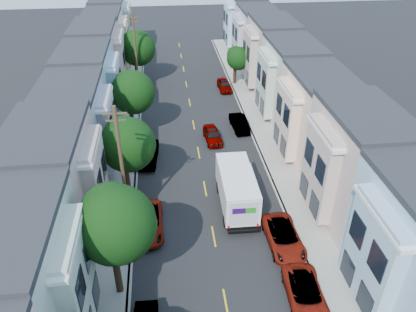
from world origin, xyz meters
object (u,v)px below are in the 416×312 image
at_px(utility_pole_far, 136,54).
at_px(parked_right_b, 283,237).
at_px(parked_right_d, 224,85).
at_px(tree_b, 114,225).
at_px(parked_right_c, 239,124).
at_px(tree_d, 132,93).
at_px(tree_c, 127,145).
at_px(tree_far_r, 238,59).
at_px(lead_sedan, 212,135).
at_px(parked_right_a, 305,295).
at_px(tree_e, 137,48).
at_px(utility_pole_near, 123,170).
at_px(parked_left_d, 149,154).
at_px(parked_left_c, 147,223).
at_px(fedex_truck, 237,188).

height_order(utility_pole_far, parked_right_b, utility_pole_far).
bearing_deg(parked_right_d, tree_b, -111.99).
relative_size(parked_right_c, parked_right_d, 1.00).
xyz_separation_m(tree_d, utility_pole_far, (0.00, 11.45, 0.31)).
height_order(utility_pole_far, parked_right_c, utility_pole_far).
xyz_separation_m(tree_b, tree_c, (0.00, 10.66, -0.97)).
bearing_deg(tree_far_r, lead_sedan, -109.00).
distance_m(parked_right_a, parked_right_b, 5.03).
xyz_separation_m(tree_e, utility_pole_near, (0.00, -29.01, 0.23)).
distance_m(tree_b, parked_right_c, 24.12).
distance_m(tree_b, tree_d, 20.87).
relative_size(tree_far_r, parked_right_b, 1.02).
bearing_deg(parked_right_a, parked_left_d, 122.86).
distance_m(parked_left_c, parked_right_b, 10.17).
relative_size(tree_b, tree_d, 1.13).
height_order(parked_right_a, parked_right_c, parked_right_c).
xyz_separation_m(tree_c, tree_e, (0.00, 24.66, 0.26)).
xyz_separation_m(tree_d, parked_right_a, (11.20, -22.97, -4.18)).
distance_m(utility_pole_far, parked_right_b, 31.77).
relative_size(tree_d, parked_right_a, 1.48).
relative_size(tree_far_r, parked_left_d, 1.12).
bearing_deg(utility_pole_near, lead_sedan, 56.95).
distance_m(tree_d, tree_e, 14.46).
xyz_separation_m(parked_left_c, parked_right_d, (9.80, 26.17, -0.04)).
xyz_separation_m(tree_b, utility_pole_far, (0.00, 32.31, -0.49)).
bearing_deg(fedex_truck, parked_left_d, 133.74).
bearing_deg(parked_left_c, utility_pole_near, 153.21).
xyz_separation_m(fedex_truck, parked_right_a, (2.64, -9.75, -1.18)).
bearing_deg(tree_c, lead_sedan, 44.76).
height_order(utility_pole_near, parked_right_c, utility_pole_near).
xyz_separation_m(tree_c, parked_left_c, (1.40, -5.03, -3.96)).
height_order(tree_b, parked_right_c, tree_b).
distance_m(tree_c, tree_far_r, 26.62).
distance_m(tree_e, parked_left_c, 30.02).
xyz_separation_m(utility_pole_far, parked_right_c, (11.20, -11.54, -4.46)).
distance_m(tree_far_r, parked_left_d, 21.99).
bearing_deg(parked_right_a, tree_e, 110.28).
distance_m(tree_c, parked_right_d, 24.26).
bearing_deg(utility_pole_far, tree_c, -90.01).
relative_size(parked_left_d, parked_right_c, 1.10).
relative_size(lead_sedan, parked_left_d, 0.92).
bearing_deg(tree_d, parked_right_d, 44.33).
xyz_separation_m(tree_d, utility_pole_near, (0.00, -14.55, 0.31)).
distance_m(utility_pole_near, lead_sedan, 15.28).
height_order(tree_e, parked_right_d, tree_e).
bearing_deg(parked_left_d, parked_left_c, -84.75).
xyz_separation_m(utility_pole_far, parked_right_d, (11.20, -0.51, -4.48)).
relative_size(tree_e, parked_left_d, 1.60).
bearing_deg(tree_far_r, parked_right_b, -93.70).
bearing_deg(parked_right_b, tree_d, 120.89).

